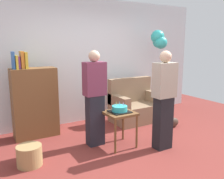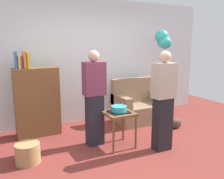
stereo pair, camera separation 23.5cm
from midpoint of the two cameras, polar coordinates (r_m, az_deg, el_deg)
ground_plane at (r=4.02m, az=8.43°, el=-14.83°), size 8.00×8.00×0.00m
wall_back at (r=5.43m, az=-3.94°, el=6.82°), size 6.00×0.10×2.70m
couch at (r=5.45m, az=7.45°, el=-4.01°), size 1.10×0.70×0.96m
bookshelf at (r=4.71m, az=-16.14°, el=-2.57°), size 0.80×0.36×1.60m
side_table at (r=4.06m, az=3.30°, el=-6.68°), size 0.48×0.48×0.61m
birthday_cake at (r=4.02m, az=3.32°, el=-4.73°), size 0.32×0.32×0.17m
person_blowing_candles at (r=4.06m, az=-2.58°, el=-1.99°), size 0.36×0.22×1.63m
person_holding_cake at (r=3.97m, az=13.80°, el=-2.62°), size 0.36×0.22×1.63m
wicker_basket at (r=3.81m, az=-17.73°, el=-14.30°), size 0.36×0.36×0.30m
handbag at (r=5.22m, az=16.25°, el=-7.83°), size 0.28×0.14×0.20m
balloon_bunch at (r=5.70m, az=13.31°, el=11.39°), size 0.39×0.44×2.04m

